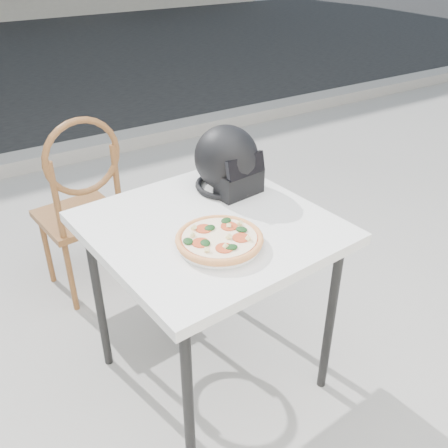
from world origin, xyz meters
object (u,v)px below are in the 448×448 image
pizza (219,239)px  helmet (228,162)px  cafe_table_main (210,239)px  plate (219,244)px  cafe_chair_main (82,200)px

pizza → helmet: size_ratio=1.30×
cafe_table_main → plate: (-0.05, -0.16, 0.08)m
plate → pizza: size_ratio=0.98×
cafe_table_main → cafe_chair_main: 0.93m
cafe_table_main → pizza: size_ratio=2.31×
plate → cafe_chair_main: 1.09m
cafe_table_main → pizza: (-0.05, -0.16, 0.10)m
pizza → cafe_chair_main: (-0.20, 1.04, -0.26)m
cafe_table_main → cafe_chair_main: size_ratio=0.90×
plate → cafe_chair_main: bearing=100.7°
cafe_table_main → cafe_chair_main: bearing=105.8°
pizza → plate: bearing=-85.1°
plate → pizza: pizza is taller
plate → pizza: 0.02m
plate → helmet: size_ratio=1.27×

